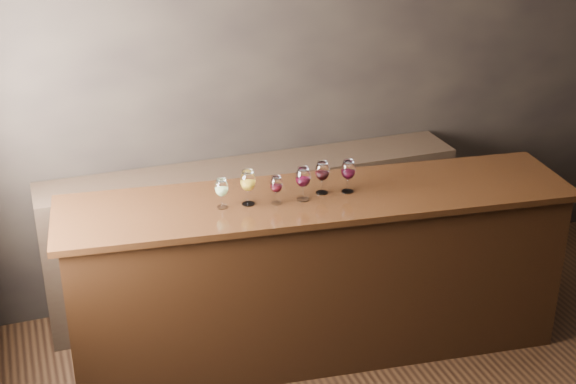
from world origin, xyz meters
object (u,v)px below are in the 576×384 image
object	(u,v)px
glass_white	(222,188)
glass_red_b	(303,178)
glass_amber	(248,182)
glass_red_d	(348,171)
glass_red_c	(322,172)
glass_red_a	(276,185)
back_bar_shelf	(254,234)
bar_counter	(317,277)

from	to	relation	value
glass_white	glass_red_b	xyz separation A→B (m)	(0.46, -0.06, 0.02)
glass_red_b	glass_white	bearing A→B (deg)	173.13
glass_amber	glass_red_d	distance (m)	0.60
glass_amber	glass_red_c	size ratio (longest dim) A/B	1.05
glass_amber	glass_red_b	bearing A→B (deg)	-9.18
glass_red_a	glass_amber	bearing A→B (deg)	163.74
back_bar_shelf	glass_red_b	size ratio (longest dim) A/B	13.80
glass_white	glass_red_a	size ratio (longest dim) A/B	1.04
glass_red_b	back_bar_shelf	bearing A→B (deg)	96.08
bar_counter	glass_red_c	bearing A→B (deg)	48.11
back_bar_shelf	glass_red_c	size ratio (longest dim) A/B	14.13
glass_amber	glass_red_c	bearing A→B (deg)	0.36
bar_counter	glass_red_d	bearing A→B (deg)	3.76
glass_white	glass_amber	size ratio (longest dim) A/B	0.85
back_bar_shelf	glass_red_a	distance (m)	0.99
glass_red_a	glass_red_b	world-z (taller)	glass_red_b
bar_counter	glass_amber	distance (m)	0.81
back_bar_shelf	glass_white	world-z (taller)	glass_white
glass_white	glass_red_b	world-z (taller)	glass_red_b
glass_white	glass_red_b	size ratio (longest dim) A/B	0.88
glass_white	glass_red_d	distance (m)	0.75
glass_red_a	glass_red_b	bearing A→B (deg)	-2.07
bar_counter	glass_red_d	world-z (taller)	glass_red_d
bar_counter	glass_red_c	size ratio (longest dim) A/B	14.88
bar_counter	glass_red_c	xyz separation A→B (m)	(0.03, 0.03, 0.69)
glass_amber	glass_red_b	world-z (taller)	glass_amber
glass_red_a	glass_red_c	xyz separation A→B (m)	(0.30, 0.05, 0.02)
glass_red_a	glass_white	bearing A→B (deg)	170.68
glass_red_d	glass_red_b	bearing A→B (deg)	-176.39
glass_red_b	glass_amber	bearing A→B (deg)	170.82
bar_counter	glass_white	distance (m)	0.88
bar_counter	glass_amber	bearing A→B (deg)	-176.88
back_bar_shelf	glass_red_a	size ratio (longest dim) A/B	16.45
glass_red_a	glass_red_b	xyz separation A→B (m)	(0.16, -0.01, 0.02)
glass_white	glass_amber	distance (m)	0.15
glass_white	glass_red_d	bearing A→B (deg)	-2.88
back_bar_shelf	glass_red_d	distance (m)	1.06
glass_amber	glass_red_a	distance (m)	0.16
bar_counter	glass_red_a	distance (m)	0.72
back_bar_shelf	glass_white	distance (m)	1.03
glass_red_c	glass_red_d	distance (m)	0.15
bar_counter	glass_red_c	distance (m)	0.69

